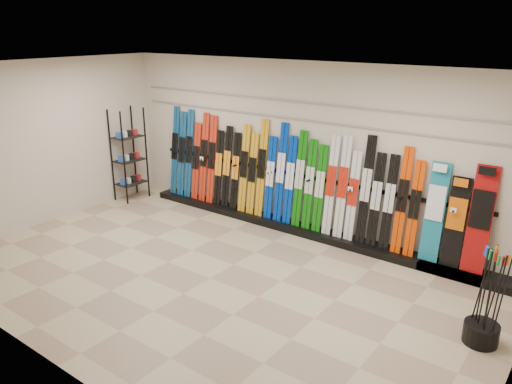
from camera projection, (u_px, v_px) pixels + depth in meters
The scene contains 12 objects.
floor at pixel (210, 278), 7.37m from camera, with size 8.00×8.00×0.00m, color gray.
back_wall at pixel (302, 148), 8.80m from camera, with size 8.00×8.00×0.00m, color beige.
left_wall at pixel (45, 143), 9.16m from camera, with size 5.00×5.00×0.00m, color beige.
ceiling at pixel (203, 71), 6.42m from camera, with size 8.00×8.00×0.00m, color silver.
ski_rack_base at pixel (304, 230), 8.96m from camera, with size 8.00×0.40×0.12m, color black.
skis at pixel (274, 175), 9.13m from camera, with size 5.37×0.26×1.84m.
snowboards at pixel (458, 218), 7.31m from camera, with size 0.95×0.24×1.58m.
accessory_rack at pixel (129, 155), 10.48m from camera, with size 0.40×0.60×1.94m, color black.
pole_bin at pixel (481, 333), 5.85m from camera, with size 0.40×0.40×0.25m, color black.
ski_poles at pixel (489, 298), 5.67m from camera, with size 0.37×0.34×1.18m.
slatwall_rail_0 at pixel (302, 120), 8.62m from camera, with size 7.60×0.02×0.03m, color gray.
slatwall_rail_1 at pixel (303, 102), 8.53m from camera, with size 7.60×0.02×0.03m, color gray.
Camera 1 is at (4.48, -4.88, 3.56)m, focal length 35.00 mm.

